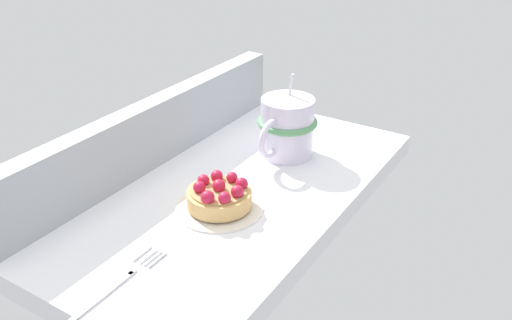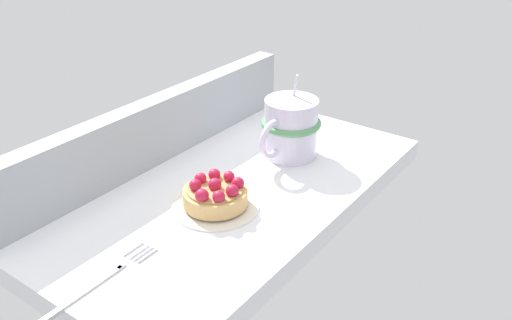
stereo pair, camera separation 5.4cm
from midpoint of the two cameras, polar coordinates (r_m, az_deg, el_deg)
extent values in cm
cube|color=white|center=(89.12, -4.20, -3.75)|extent=(66.74, 35.86, 3.46)
cube|color=#9EA3A8|center=(95.21, -12.24, 2.74)|extent=(65.40, 3.61, 10.96)
cylinder|color=silver|center=(82.68, -5.65, -4.85)|extent=(13.08, 13.08, 0.72)
cylinder|color=silver|center=(82.78, -5.65, -4.95)|extent=(7.19, 7.19, 0.36)
cylinder|color=tan|center=(81.88, -5.70, -3.94)|extent=(9.60, 9.60, 2.34)
cylinder|color=#AB854F|center=(81.19, -5.74, -3.15)|extent=(8.45, 8.45, 0.30)
sphere|color=#B71938|center=(80.82, -5.77, -2.71)|extent=(1.95, 1.95, 1.95)
sphere|color=#B71938|center=(82.73, -4.37, -1.83)|extent=(1.73, 1.73, 1.73)
sphere|color=#B71938|center=(83.63, -5.91, -1.68)|extent=(1.85, 1.85, 1.85)
sphere|color=#B71938|center=(82.66, -7.31, -2.12)|extent=(1.81, 1.81, 1.81)
sphere|color=#B71938|center=(80.92, -7.99, -2.75)|extent=(1.84, 1.84, 1.84)
sphere|color=#B71938|center=(78.31, -7.00, -3.87)|extent=(2.00, 2.00, 2.00)
sphere|color=#B71938|center=(77.98, -5.26, -3.95)|extent=(1.82, 1.82, 1.82)
sphere|color=#B71938|center=(79.20, -3.90, -3.30)|extent=(1.93, 1.93, 1.93)
sphere|color=#B71938|center=(81.34, -3.40, -2.49)|extent=(1.91, 1.91, 1.91)
cylinder|color=silver|center=(95.86, 1.61, 3.38)|extent=(9.21, 9.21, 10.38)
torus|color=#569960|center=(95.45, 1.62, 3.92)|extent=(10.46, 10.46, 1.20)
torus|color=silver|center=(91.50, -0.19, 2.16)|extent=(6.85, 1.03, 6.85)
cylinder|color=silver|center=(95.42, 1.87, 7.05)|extent=(0.81, 1.67, 6.53)
cube|color=#B7B7BC|center=(69.53, -18.52, -13.71)|extent=(12.80, 0.89, 0.60)
cube|color=#B7B7BC|center=(72.58, -14.75, -11.07)|extent=(1.21, 0.58, 0.60)
cube|color=#B7B7BC|center=(73.79, -12.21, -10.00)|extent=(3.50, 0.29, 0.60)
cube|color=#B7B7BC|center=(74.22, -12.64, -9.80)|extent=(3.50, 0.29, 0.60)
cube|color=#B7B7BC|center=(74.65, -13.05, -9.61)|extent=(3.50, 0.29, 0.60)
cube|color=#B7B7BC|center=(75.09, -13.47, -9.41)|extent=(3.50, 0.29, 0.60)
camera|label=1|loc=(0.03, -91.75, -0.92)|focal=38.87mm
camera|label=2|loc=(0.03, 88.25, 0.92)|focal=38.87mm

